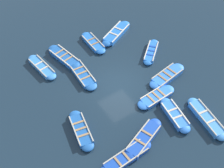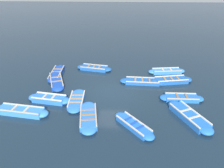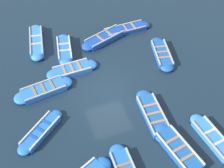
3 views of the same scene
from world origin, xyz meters
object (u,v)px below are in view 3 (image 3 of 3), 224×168
Objects in this scene: boat_centre at (105,38)px; boat_inner_gap at (36,42)px; boat_outer_left at (179,150)px; boat_far_corner at (125,30)px; boat_drifting at (213,139)px; boat_mid_row at (153,115)px; boat_stern_in at (64,49)px; boat_end_of_row at (44,90)px; boat_alongside at (72,70)px; boat_outer_right at (41,131)px; boat_broadside at (162,54)px.

boat_inner_gap reaches higher than boat_centre.
boat_outer_left is 12.04m from boat_inner_gap.
boat_far_corner is at bearing -95.96° from boat_outer_left.
boat_drifting is (-2.62, 9.71, -0.03)m from boat_centre.
boat_mid_row is at bearing 92.82° from boat_centre.
boat_drifting is (-0.94, 10.16, 0.01)m from boat_far_corner.
boat_drifting is at bearing 120.72° from boat_stern_in.
boat_outer_left reaches higher than boat_end_of_row.
boat_far_corner is 5.39m from boat_alongside.
boat_outer_left reaches higher than boat_far_corner.
boat_stern_in is at bearing -114.35° from boat_outer_right.
boat_inner_gap reaches higher than boat_drifting.
boat_stern_in is 0.99× the size of boat_alongside.
boat_outer_left is at bearing 93.63° from boat_centre.
boat_drifting is 3.32m from boat_mid_row.
boat_outer_left reaches higher than boat_alongside.
boat_outer_right is at bearing 65.65° from boat_stern_in.
boat_outer_right is at bearing -9.18° from boat_mid_row.
boat_inner_gap is at bearing -27.46° from boat_broadside.
boat_far_corner is at bearing -170.80° from boat_stern_in.
boat_outer_right is at bearing 47.99° from boat_centre.
boat_stern_in is at bearing -59.28° from boat_drifting.
boat_centre is (0.62, -9.75, -0.00)m from boat_outer_left.
boat_centre is at bearing -87.18° from boat_mid_row.
boat_alongside is 0.87× the size of boat_mid_row.
boat_outer_left is 0.98× the size of boat_centre.
boat_alongside is at bearing 30.69° from boat_far_corner.
boat_drifting is at bearing 126.98° from boat_alongside.
boat_centre is at bearing -174.10° from boat_stern_in.
boat_outer_left is 1.03× the size of boat_end_of_row.
boat_far_corner is (1.33, -3.29, -0.02)m from boat_broadside.
boat_stern_in reaches higher than boat_alongside.
boat_inner_gap reaches higher than boat_outer_left.
boat_far_corner is at bearing -149.60° from boat_end_of_row.
boat_end_of_row is at bearing 29.70° from boat_alongside.
boat_end_of_row is (-0.71, -2.85, 0.02)m from boat_outer_right.
boat_centre is at bearing -145.18° from boat_end_of_row.
boat_alongside is (5.96, -0.54, -0.02)m from boat_broadside.
boat_inner_gap is (4.59, -1.10, 0.01)m from boat_centre.
boat_outer_left is 10.25m from boat_far_corner.
boat_mid_row is at bearing 59.14° from boat_broadside.
boat_inner_gap is at bearing -98.36° from boat_outer_right.
boat_far_corner reaches higher than boat_alongside.
boat_inner_gap reaches higher than boat_broadside.
boat_outer_right is at bearing -28.70° from boat_outer_left.
boat_outer_right is (5.68, 6.30, -0.03)m from boat_centre.
boat_broadside is at bearing -93.20° from boat_drifting.
boat_end_of_row is 2.32m from boat_alongside.
boat_end_of_row is 7.71m from boat_far_corner.
boat_far_corner reaches higher than boat_mid_row.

